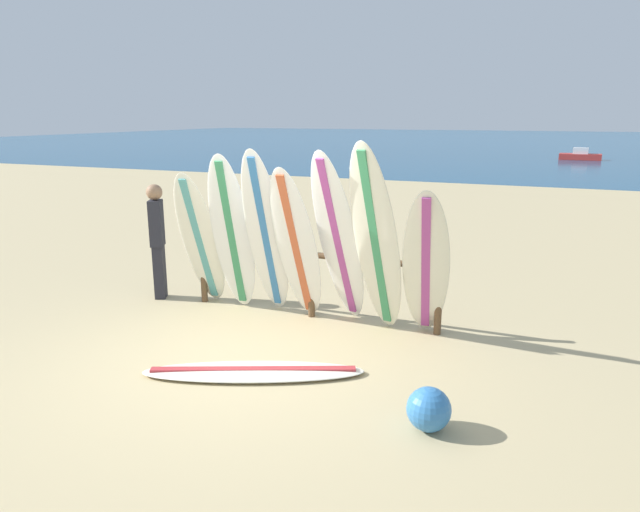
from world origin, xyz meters
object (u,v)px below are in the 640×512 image
object	(u,v)px
surfboard_leaning_left	(232,235)
surfboard_leaning_center_right	(339,241)
small_boat_offshore	(580,156)
surfboard_leaning_center_left	(266,236)
surfboard_leaning_center	(297,247)
beach_ball	(429,409)
surfboard_leaning_far_left	(200,240)
surfboard_lying_on_sand	(253,372)
beachgoer_standing	(157,236)
surfboard_leaning_far_right	(426,265)
surfboard_leaning_right	(376,242)
surfboard_rack	(311,268)

from	to	relation	value
surfboard_leaning_left	surfboard_leaning_center_right	bearing A→B (deg)	0.36
small_boat_offshore	surfboard_leaning_center_left	bearing A→B (deg)	-98.15
surfboard_leaning_center	beach_ball	world-z (taller)	surfboard_leaning_center
surfboard_leaning_far_left	surfboard_leaning_center	distance (m)	1.51
surfboard_lying_on_sand	beachgoer_standing	distance (m)	3.24
surfboard_leaning_far_left	surfboard_leaning_far_right	distance (m)	3.12
surfboard_leaning_center	small_boat_offshore	distance (m)	32.10
surfboard_leaning_center_left	small_boat_offshore	size ratio (longest dim) A/B	0.96
small_boat_offshore	surfboard_leaning_left	bearing A→B (deg)	-99.13
surfboard_leaning_center_right	surfboard_leaning_far_left	bearing A→B (deg)	179.81
surfboard_leaning_center_right	surfboard_leaning_right	world-z (taller)	surfboard_leaning_right
beachgoer_standing	small_boat_offshore	size ratio (longest dim) A/B	0.71
surfboard_rack	small_boat_offshore	bearing A→B (deg)	82.62
surfboard_rack	surfboard_leaning_far_left	bearing A→B (deg)	-170.22
surfboard_rack	surfboard_leaning_right	size ratio (longest dim) A/B	1.46
surfboard_leaning_far_left	surfboard_lying_on_sand	distance (m)	2.52
surfboard_leaning_left	beach_ball	xyz separation A→B (m)	(3.09, -1.98, -0.91)
surfboard_leaning_far_right	small_boat_offshore	size ratio (longest dim) A/B	0.79
surfboard_leaning_left	surfboard_leaning_far_left	bearing A→B (deg)	178.19
surfboard_leaning_right	small_boat_offshore	xyz separation A→B (m)	(3.07, 31.86, -0.94)
surfboard_leaning_left	surfboard_leaning_center_right	size ratio (longest dim) A/B	0.96
surfboard_leaning_center_right	small_boat_offshore	world-z (taller)	surfboard_leaning_center_right
surfboard_leaning_center	beachgoer_standing	bearing A→B (deg)	173.22
beach_ball	surfboard_lying_on_sand	bearing A→B (deg)	168.87
surfboard_leaning_right	small_boat_offshore	world-z (taller)	surfboard_leaning_right
surfboard_leaning_right	surfboard_leaning_center_right	bearing A→B (deg)	165.61
surfboard_leaning_right	surfboard_leaning_center	bearing A→B (deg)	177.99
surfboard_leaning_left	surfboard_leaning_center	size ratio (longest dim) A/B	1.05
surfboard_leaning_center	surfboard_leaning_right	size ratio (longest dim) A/B	0.87
surfboard_leaning_center	small_boat_offshore	world-z (taller)	surfboard_leaning_center
beachgoer_standing	surfboard_leaning_far_right	bearing A→B (deg)	-2.91
surfboard_leaning_far_left	surfboard_leaning_right	size ratio (longest dim) A/B	0.82
surfboard_rack	surfboard_leaning_center_right	distance (m)	0.73
surfboard_leaning_left	beach_ball	world-z (taller)	surfboard_leaning_left
surfboard_leaning_center	beachgoer_standing	xyz separation A→B (m)	(-2.36, 0.28, -0.11)
surfboard_lying_on_sand	small_boat_offshore	world-z (taller)	small_boat_offshore
small_boat_offshore	surfboard_lying_on_sand	bearing A→B (deg)	-96.73
surfboard_leaning_right	surfboard_lying_on_sand	distance (m)	2.07
surfboard_leaning_left	beachgoer_standing	size ratio (longest dim) A/B	1.30
surfboard_leaning_center	surfboard_leaning_far_left	bearing A→B (deg)	176.04
surfboard_leaning_center	surfboard_leaning_far_right	world-z (taller)	surfboard_leaning_center
surfboard_leaning_center	beachgoer_standing	distance (m)	2.38
surfboard_leaning_far_left	beachgoer_standing	world-z (taller)	surfboard_leaning_far_left
surfboard_leaning_far_left	small_boat_offshore	world-z (taller)	surfboard_leaning_far_left
surfboard_leaning_far_left	beach_ball	xyz separation A→B (m)	(3.61, -1.99, -0.79)
surfboard_leaning_far_left	surfboard_leaning_right	bearing A→B (deg)	-3.16
surfboard_leaning_far_left	surfboard_lying_on_sand	bearing A→B (deg)	-43.83
surfboard_leaning_far_right	surfboard_leaning_far_left	bearing A→B (deg)	179.52
surfboard_leaning_center	surfboard_leaning_right	world-z (taller)	surfboard_leaning_right
surfboard_leaning_far_right	small_boat_offshore	distance (m)	31.85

